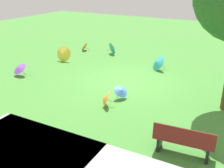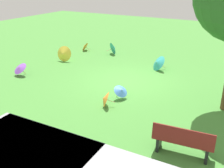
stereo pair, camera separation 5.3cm
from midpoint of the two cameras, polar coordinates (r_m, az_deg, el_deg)
The scene contains 9 objects.
ground at distance 12.25m, azimuth 2.99°, elevation 0.57°, with size 40.00×40.00×0.00m, color #478C38.
park_bench at distance 7.40m, azimuth 14.92°, elevation -11.76°, with size 1.64×0.63×0.90m.
parasol_yellow_0 at distance 15.29m, azimuth -10.63°, elevation 6.42°, with size 0.93×0.86×0.90m.
parasol_orange_0 at distance 17.50m, azimuth -6.14°, elevation 8.07°, with size 0.61×0.64×0.56m.
parasol_teal_0 at distance 16.58m, azimuth 0.16°, elevation 7.76°, with size 0.80×0.76×0.75m.
parasol_teal_1 at distance 13.81m, azimuth 9.60°, elevation 4.58°, with size 1.02×1.01×0.80m.
parasol_orange_1 at distance 9.78m, azimuth -1.72°, elevation -3.22°, with size 0.63×0.70×0.62m.
parasol_purple_0 at distance 13.57m, azimuth -19.49°, elevation 3.23°, with size 0.81×0.75×0.64m.
parasol_blue_0 at distance 10.35m, azimuth 1.85°, elevation -1.42°, with size 0.69×0.71×0.59m.
Camera 1 is at (-4.92, 10.28, 4.50)m, focal length 42.41 mm.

